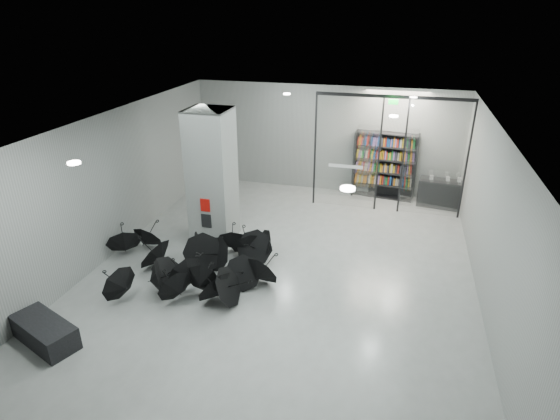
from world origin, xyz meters
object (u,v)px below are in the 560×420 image
(column, at_px, (212,177))
(umbrella_cluster, at_px, (201,267))
(shop_counter, at_px, (442,194))
(bookshelf, at_px, (385,165))
(bench, at_px, (45,332))

(column, xyz_separation_m, umbrella_cluster, (0.51, -2.26, -1.69))
(shop_counter, bearing_deg, bookshelf, 176.70)
(bench, xyz_separation_m, bookshelf, (6.43, 10.22, 0.97))
(column, height_order, umbrella_cluster, column)
(bench, height_order, umbrella_cluster, umbrella_cluster)
(bookshelf, relative_size, shop_counter, 1.49)
(bench, xyz_separation_m, shop_counter, (8.54, 9.81, 0.24))
(umbrella_cluster, bearing_deg, bench, -123.92)
(column, height_order, bench, column)
(bookshelf, height_order, umbrella_cluster, bookshelf)
(bookshelf, height_order, shop_counter, bookshelf)
(bench, height_order, shop_counter, shop_counter)
(bench, bearing_deg, shop_counter, 70.27)
(bench, relative_size, umbrella_cluster, 0.29)
(column, relative_size, umbrella_cluster, 0.73)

